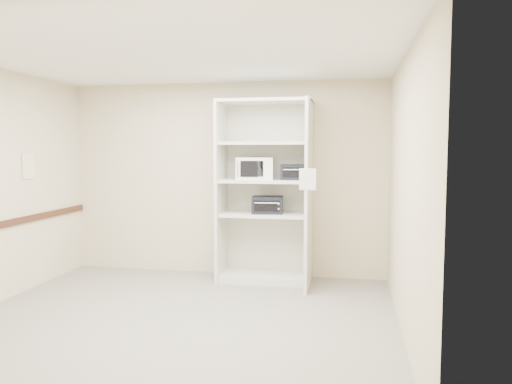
% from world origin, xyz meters
% --- Properties ---
extents(floor, '(4.50, 4.00, 0.01)m').
position_xyz_m(floor, '(0.00, 0.00, 0.00)').
color(floor, slate).
rests_on(floor, ground).
extents(ceiling, '(4.50, 4.00, 0.01)m').
position_xyz_m(ceiling, '(0.00, 0.00, 2.70)').
color(ceiling, white).
extents(wall_back, '(4.50, 0.02, 2.70)m').
position_xyz_m(wall_back, '(0.00, 2.00, 1.35)').
color(wall_back, beige).
rests_on(wall_back, ground).
extents(wall_front, '(4.50, 0.02, 2.70)m').
position_xyz_m(wall_front, '(0.00, -2.00, 1.35)').
color(wall_front, beige).
rests_on(wall_front, ground).
extents(wall_right, '(0.02, 4.00, 2.70)m').
position_xyz_m(wall_right, '(2.25, 0.00, 1.35)').
color(wall_right, beige).
rests_on(wall_right, ground).
extents(shelving_unit, '(1.24, 0.92, 2.42)m').
position_xyz_m(shelving_unit, '(0.67, 1.70, 1.13)').
color(shelving_unit, silver).
rests_on(shelving_unit, floor).
extents(microwave, '(0.53, 0.43, 0.29)m').
position_xyz_m(microwave, '(0.48, 1.73, 1.52)').
color(microwave, white).
rests_on(microwave, shelving_unit).
extents(toaster_oven_upper, '(0.36, 0.28, 0.20)m').
position_xyz_m(toaster_oven_upper, '(1.01, 1.73, 1.47)').
color(toaster_oven_upper, black).
rests_on(toaster_oven_upper, shelving_unit).
extents(toaster_oven_lower, '(0.44, 0.35, 0.22)m').
position_xyz_m(toaster_oven_lower, '(0.66, 1.68, 1.03)').
color(toaster_oven_lower, black).
rests_on(toaster_oven_lower, shelving_unit).
extents(paper_sign, '(0.20, 0.02, 0.25)m').
position_xyz_m(paper_sign, '(1.24, 1.07, 1.42)').
color(paper_sign, white).
rests_on(paper_sign, shelving_unit).
extents(wall_poster, '(0.01, 0.22, 0.31)m').
position_xyz_m(wall_poster, '(-2.24, 0.77, 1.56)').
color(wall_poster, silver).
rests_on(wall_poster, wall_left).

